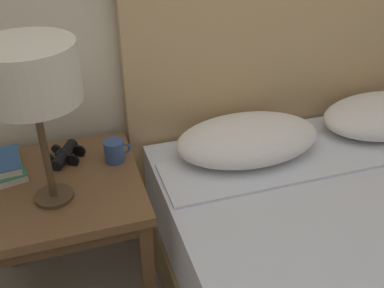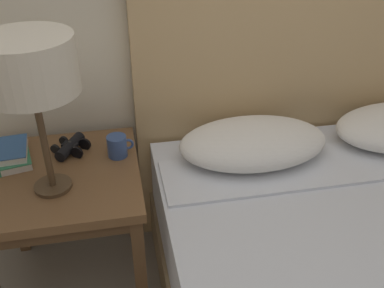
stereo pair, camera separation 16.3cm
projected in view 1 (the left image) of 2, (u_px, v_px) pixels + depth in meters
nightstand at (61, 200)px, 1.64m from camera, size 0.58×0.58×0.58m
table_lamp at (29, 76)px, 1.29m from camera, size 0.29×0.29×0.55m
book_on_nightstand at (6, 170)px, 1.64m from camera, size 0.15×0.21×0.03m
book_stacked_on_top at (5, 162)px, 1.63m from camera, size 0.12×0.19×0.03m
binoculars_pair at (65, 154)px, 1.71m from camera, size 0.16×0.16×0.05m
coffee_mug at (114, 151)px, 1.70m from camera, size 0.10×0.08×0.08m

